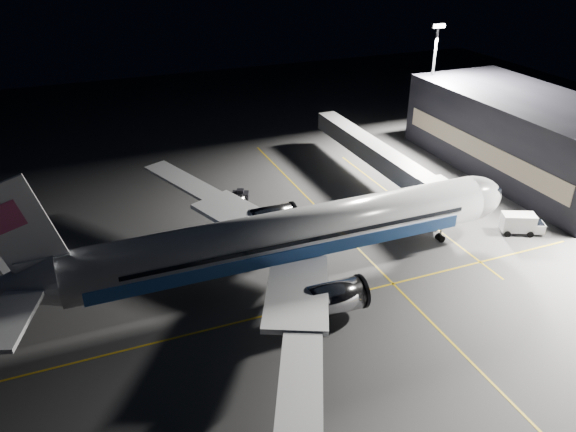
# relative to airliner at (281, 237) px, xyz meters

# --- Properties ---
(ground) EXTENTS (200.00, 200.00, 0.00)m
(ground) POSITION_rel_airliner_xyz_m (1.08, 0.00, -5.16)
(ground) COLOR #4C4C4F
(ground) RESTS_ON ground
(guide_line_main) EXTENTS (0.25, 80.00, 0.01)m
(guide_line_main) POSITION_rel_airliner_xyz_m (11.08, 0.00, -5.16)
(guide_line_main) COLOR gold
(guide_line_main) RESTS_ON ground
(guide_line_cross) EXTENTS (70.00, 0.25, 0.01)m
(guide_line_cross) POSITION_rel_airliner_xyz_m (1.08, -6.00, -5.16)
(guide_line_cross) COLOR gold
(guide_line_cross) RESTS_ON ground
(guide_line_side) EXTENTS (0.25, 40.00, 0.01)m
(guide_line_side) POSITION_rel_airliner_xyz_m (23.08, 10.00, -5.16)
(guide_line_side) COLOR gold
(guide_line_side) RESTS_ON ground
(airliner) EXTENTS (61.48, 54.22, 16.64)m
(airliner) POSITION_rel_airliner_xyz_m (0.00, 0.00, 0.00)
(airliner) COLOR silver
(airliner) RESTS_ON ground
(terminal) EXTENTS (18.12, 40.00, 12.00)m
(terminal) POSITION_rel_airliner_xyz_m (47.06, 14.00, 0.83)
(terminal) COLOR black
(terminal) RESTS_ON ground
(jet_bridge) EXTENTS (3.60, 34.40, 6.30)m
(jet_bridge) POSITION_rel_airliner_xyz_m (23.08, 18.06, -0.58)
(jet_bridge) COLOR #B2B2B7
(jet_bridge) RESTS_ON ground
(floodlight_mast_north) EXTENTS (2.40, 0.68, 20.70)m
(floodlight_mast_north) POSITION_rel_airliner_xyz_m (41.08, 31.99, 7.21)
(floodlight_mast_north) COLOR #59595E
(floodlight_mast_north) RESTS_ON ground
(service_truck) EXTENTS (5.70, 4.14, 2.73)m
(service_truck) POSITION_rel_airliner_xyz_m (32.40, -2.21, -3.70)
(service_truck) COLOR white
(service_truck) RESTS_ON ground
(baggage_tug) EXTENTS (2.92, 2.69, 1.71)m
(baggage_tug) POSITION_rel_airliner_xyz_m (1.74, 20.62, -4.38)
(baggage_tug) COLOR black
(baggage_tug) RESTS_ON ground
(safety_cone_a) EXTENTS (0.34, 0.34, 0.51)m
(safety_cone_a) POSITION_rel_airliner_xyz_m (6.24, 6.56, -4.91)
(safety_cone_a) COLOR orange
(safety_cone_a) RESTS_ON ground
(safety_cone_b) EXTENTS (0.36, 0.36, 0.54)m
(safety_cone_b) POSITION_rel_airliner_xyz_m (4.92, 5.14, -4.89)
(safety_cone_b) COLOR orange
(safety_cone_b) RESTS_ON ground
(safety_cone_c) EXTENTS (0.45, 0.45, 0.68)m
(safety_cone_c) POSITION_rel_airliner_xyz_m (-1.95, 10.55, -4.82)
(safety_cone_c) COLOR orange
(safety_cone_c) RESTS_ON ground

